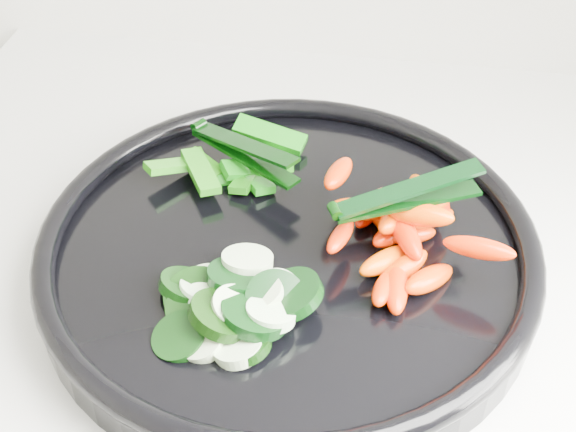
# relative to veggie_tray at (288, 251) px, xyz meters

# --- Properties ---
(veggie_tray) EXTENTS (0.41, 0.41, 0.04)m
(veggie_tray) POSITION_rel_veggie_tray_xyz_m (0.00, 0.00, 0.00)
(veggie_tray) COLOR black
(veggie_tray) RESTS_ON counter
(cucumber_pile) EXTENTS (0.13, 0.11, 0.04)m
(cucumber_pile) POSITION_rel_veggie_tray_xyz_m (-0.03, -0.07, 0.01)
(cucumber_pile) COLOR black
(cucumber_pile) RESTS_ON veggie_tray
(carrot_pile) EXTENTS (0.14, 0.16, 0.06)m
(carrot_pile) POSITION_rel_veggie_tray_xyz_m (0.08, 0.01, 0.02)
(carrot_pile) COLOR #DE4900
(carrot_pile) RESTS_ON veggie_tray
(pepper_pile) EXTENTS (0.12, 0.10, 0.03)m
(pepper_pile) POSITION_rel_veggie_tray_xyz_m (-0.06, 0.08, 0.01)
(pepper_pile) COLOR #0B6309
(pepper_pile) RESTS_ON veggie_tray
(tong_carrot) EXTENTS (0.11, 0.06, 0.02)m
(tong_carrot) POSITION_rel_veggie_tray_xyz_m (0.08, 0.01, 0.05)
(tong_carrot) COLOR black
(tong_carrot) RESTS_ON carrot_pile
(tong_pepper) EXTENTS (0.10, 0.07, 0.02)m
(tong_pepper) POSITION_rel_veggie_tray_xyz_m (-0.05, 0.08, 0.03)
(tong_pepper) COLOR black
(tong_pepper) RESTS_ON pepper_pile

